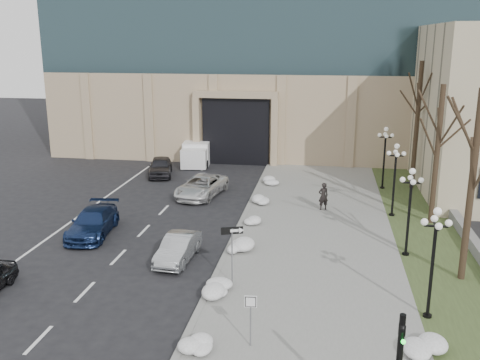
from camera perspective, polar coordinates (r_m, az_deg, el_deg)
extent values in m
cube|color=gray|center=(30.57, 7.87, -6.33)|extent=(9.00, 40.00, 0.12)
cube|color=gray|center=(30.95, -0.53, -5.89)|extent=(0.30, 40.00, 0.14)
cube|color=#354221|center=(31.17, 19.98, -6.72)|extent=(4.00, 40.00, 0.10)
cube|color=slate|center=(33.34, 22.80, -5.05)|extent=(0.50, 30.00, 0.70)
cube|color=tan|center=(57.26, 3.25, 7.80)|extent=(40.00, 20.00, 8.00)
cube|color=black|center=(48.84, -0.24, 5.40)|extent=(6.00, 2.50, 6.00)
cube|color=tan|center=(47.03, -0.53, 9.09)|extent=(7.50, 0.60, 0.60)
cube|color=tan|center=(48.19, -4.64, 5.23)|extent=(0.60, 0.60, 6.00)
cube|color=tan|center=(47.02, 3.71, 5.00)|extent=(0.60, 0.60, 6.00)
imported|color=#979B9E|center=(27.71, -6.61, -7.23)|extent=(1.64, 4.10, 1.33)
imported|color=#16274F|center=(32.11, -15.43, -4.38)|extent=(2.65, 5.35, 1.50)
imported|color=silver|center=(38.52, -4.13, -0.66)|extent=(3.37, 5.73, 1.50)
imported|color=#2A292D|center=(44.72, -8.48, 1.44)|extent=(2.88, 4.83, 1.54)
imported|color=black|center=(35.38, 8.88, -1.73)|extent=(0.79, 0.66, 1.84)
cube|color=silver|center=(49.68, -4.41, 3.21)|extent=(2.79, 5.37, 2.07)
cube|color=silver|center=(46.70, -4.91, 2.32)|extent=(2.33, 1.87, 1.65)
cylinder|color=black|center=(47.18, -6.10, 1.71)|extent=(0.33, 0.75, 0.72)
cylinder|color=black|center=(46.89, -3.61, 1.68)|extent=(0.33, 0.75, 0.72)
cylinder|color=black|center=(51.46, -5.31, 2.84)|extent=(0.33, 0.75, 0.72)
cylinder|color=black|center=(51.20, -3.02, 2.82)|extent=(0.33, 0.75, 0.72)
cylinder|color=slate|center=(24.61, -0.85, -8.22)|extent=(0.06, 0.06, 2.78)
cube|color=black|center=(24.13, -0.86, -5.41)|extent=(0.98, 0.37, 0.34)
cube|color=white|center=(24.13, -0.47, -5.41)|extent=(0.46, 0.17, 0.13)
cone|color=white|center=(24.17, 0.16, -5.38)|extent=(0.31, 0.34, 0.28)
cylinder|color=slate|center=(20.09, 1.13, -15.00)|extent=(0.06, 0.06, 2.09)
cube|color=white|center=(19.68, 1.15, -12.84)|extent=(0.46, 0.06, 0.45)
cube|color=black|center=(19.66, 1.14, -12.87)|extent=(0.40, 0.03, 0.40)
cube|color=white|center=(19.65, 1.14, -12.88)|extent=(0.34, 0.03, 0.34)
imported|color=black|center=(15.00, 16.79, -16.05)|extent=(0.39, 0.96, 0.19)
sphere|color=#19E533|center=(14.85, 17.04, -16.18)|extent=(0.13, 0.13, 0.13)
ellipsoid|color=white|center=(20.50, -4.26, -16.79)|extent=(1.10, 1.60, 0.36)
ellipsoid|color=white|center=(24.08, -2.17, -11.64)|extent=(1.10, 1.60, 0.36)
ellipsoid|color=white|center=(28.44, -0.14, -7.32)|extent=(1.10, 1.60, 0.36)
ellipsoid|color=white|center=(32.29, 1.00, -4.56)|extent=(1.10, 1.60, 0.36)
ellipsoid|color=white|center=(36.42, 1.95, -2.29)|extent=(1.10, 1.60, 0.36)
ellipsoid|color=white|center=(41.49, 3.03, -0.15)|extent=(1.10, 1.60, 0.36)
ellipsoid|color=white|center=(21.03, 19.31, -16.78)|extent=(1.10, 1.60, 0.36)
cylinder|color=black|center=(23.67, 19.33, -13.58)|extent=(0.36, 0.36, 0.20)
cylinder|color=black|center=(22.85, 19.74, -9.38)|extent=(0.14, 0.14, 4.00)
cylinder|color=black|center=(22.14, 20.20, -4.64)|extent=(0.10, 0.90, 0.10)
cylinder|color=black|center=(22.14, 20.20, -4.64)|extent=(0.90, 0.10, 0.10)
sphere|color=silver|center=(21.95, 20.33, -3.16)|extent=(0.32, 0.32, 0.32)
sphere|color=silver|center=(22.18, 21.37, -4.30)|extent=(0.28, 0.28, 0.28)
sphere|color=silver|center=(22.00, 19.08, -4.24)|extent=(0.28, 0.28, 0.28)
sphere|color=silver|center=(22.51, 20.02, -3.90)|extent=(0.28, 0.28, 0.28)
sphere|color=silver|center=(21.67, 20.44, -4.66)|extent=(0.28, 0.28, 0.28)
cylinder|color=black|center=(29.48, 17.23, -7.62)|extent=(0.36, 0.36, 0.20)
cylinder|color=black|center=(28.83, 17.52, -4.12)|extent=(0.14, 0.14, 4.00)
cylinder|color=black|center=(28.27, 17.83, -0.29)|extent=(0.10, 0.90, 0.10)
cylinder|color=black|center=(28.27, 17.83, -0.29)|extent=(0.90, 0.10, 0.10)
sphere|color=silver|center=(28.12, 17.93, 0.89)|extent=(0.32, 0.32, 0.32)
sphere|color=silver|center=(28.30, 18.76, -0.03)|extent=(0.28, 0.28, 0.28)
sphere|color=silver|center=(28.16, 16.96, 0.05)|extent=(0.28, 0.28, 0.28)
sphere|color=silver|center=(28.66, 17.73, 0.24)|extent=(0.28, 0.28, 0.28)
sphere|color=silver|center=(27.80, 17.99, -0.23)|extent=(0.28, 0.28, 0.28)
cylinder|color=black|center=(35.53, 15.87, -3.65)|extent=(0.36, 0.36, 0.20)
cylinder|color=black|center=(35.00, 16.09, -0.70)|extent=(0.14, 0.14, 4.00)
cylinder|color=black|center=(34.53, 16.33, 2.50)|extent=(0.10, 0.90, 0.10)
cylinder|color=black|center=(34.53, 16.33, 2.50)|extent=(0.90, 0.10, 0.10)
sphere|color=silver|center=(34.41, 16.40, 3.48)|extent=(0.32, 0.32, 0.32)
sphere|color=silver|center=(34.56, 17.08, 2.71)|extent=(0.28, 0.28, 0.28)
sphere|color=silver|center=(34.45, 15.60, 2.78)|extent=(0.28, 0.28, 0.28)
sphere|color=silver|center=(34.94, 16.26, 2.90)|extent=(0.28, 0.28, 0.28)
sphere|color=silver|center=(34.07, 16.43, 2.59)|extent=(0.28, 0.28, 0.28)
cylinder|color=black|center=(41.72, 14.92, -0.84)|extent=(0.36, 0.36, 0.20)
cylinder|color=black|center=(41.26, 15.09, 1.70)|extent=(0.14, 0.14, 4.00)
cylinder|color=black|center=(40.87, 15.28, 4.43)|extent=(0.10, 0.90, 0.10)
cylinder|color=black|center=(40.87, 15.28, 4.43)|extent=(0.90, 0.10, 0.10)
sphere|color=silver|center=(40.77, 15.34, 5.26)|extent=(0.32, 0.32, 0.32)
sphere|color=silver|center=(40.90, 15.92, 4.61)|extent=(0.28, 0.28, 0.28)
sphere|color=silver|center=(40.80, 14.66, 4.67)|extent=(0.28, 0.28, 0.28)
sphere|color=silver|center=(41.29, 15.23, 4.75)|extent=(0.28, 0.28, 0.28)
sphere|color=silver|center=(40.41, 15.36, 4.53)|extent=(0.28, 0.28, 0.28)
cylinder|color=black|center=(26.22, 23.44, -0.84)|extent=(0.32, 0.32, 9.00)
cylinder|color=black|center=(33.87, 20.24, 2.38)|extent=(0.32, 0.32, 8.50)
cylinder|color=black|center=(41.53, 18.31, 5.41)|extent=(0.32, 0.32, 9.50)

